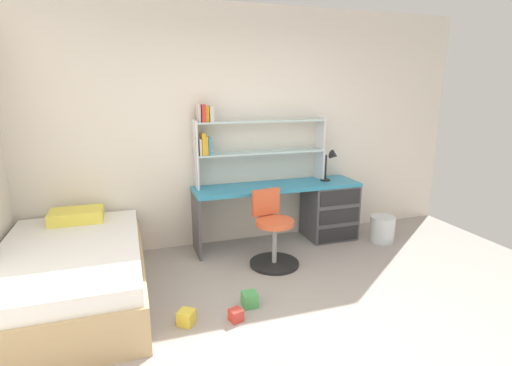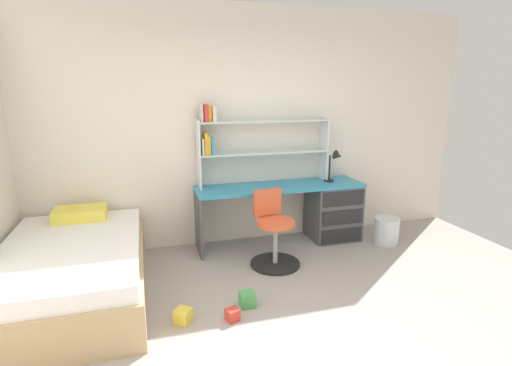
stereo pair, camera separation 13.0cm
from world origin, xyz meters
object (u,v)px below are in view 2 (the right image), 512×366
Objects in this scene: swivel_chair at (274,236)px; waste_bin at (386,231)px; bed_platform at (73,271)px; toy_block_green_2 at (247,299)px; desk_lamp at (336,161)px; bookshelf_hutch at (249,138)px; toy_block_red_1 at (232,315)px; toy_block_yellow_3 at (183,316)px; desk at (320,208)px.

swivel_chair is 2.49× the size of waste_bin.
swivel_chair reaches higher than bed_platform.
swivel_chair is 1.49m from waste_bin.
desk_lamp is at bearing 40.56° from toy_block_green_2.
desk_lamp is at bearing 28.15° from swivel_chair.
desk_lamp is 3.02m from bed_platform.
desk_lamp is at bearing 13.14° from bed_platform.
swivel_chair reaches higher than toy_block_green_2.
toy_block_green_2 is at bearing -155.84° from waste_bin.
desk_lamp is (1.04, -0.14, -0.29)m from bookshelf_hutch.
bookshelf_hutch is 4.89× the size of waste_bin.
waste_bin is at bearing 6.33° from swivel_chair.
toy_block_green_2 is (-1.96, -0.88, -0.09)m from waste_bin.
toy_block_red_1 is 0.77× the size of toy_block_green_2.
toy_block_red_1 is at bearing -109.97° from bookshelf_hutch.
toy_block_red_1 is (1.26, -0.72, -0.21)m from bed_platform.
toy_block_red_1 is 0.24m from toy_block_green_2.
bed_platform is at bearing 143.52° from toy_block_yellow_3.
toy_block_red_1 is at bearing -10.89° from toy_block_yellow_3.
waste_bin is 2.37m from toy_block_red_1.
waste_bin reaches higher than toy_block_red_1.
swivel_chair reaches higher than toy_block_yellow_3.
waste_bin is (1.57, -0.48, -1.10)m from bookshelf_hutch.
toy_block_yellow_3 is at bearing -146.36° from desk_lamp.
bookshelf_hutch is at bearing 74.09° from toy_block_green_2.
toy_block_red_1 is (-0.56, -1.53, -1.21)m from bookshelf_hutch.
bed_platform is 1.47m from toy_block_red_1.
swivel_chair is 6.27× the size of toy_block_green_2.
desk is at bearing 33.85° from swivel_chair.
toy_block_green_2 is (1.43, -0.55, -0.19)m from bed_platform.
bed_platform is at bearing 150.18° from toy_block_red_1.
toy_block_red_1 is at bearing -126.32° from swivel_chair.
bookshelf_hutch is 4.01× the size of desk_lamp.
bookshelf_hutch is 0.82× the size of bed_platform.
bookshelf_hutch is 15.99× the size of toy_block_red_1.
waste_bin is (1.48, 0.16, -0.15)m from swivel_chair.
desk is 1.22m from bookshelf_hutch.
toy_block_red_1 is at bearing -135.37° from desk.
desk is at bearing 153.88° from waste_bin.
swivel_chair is at bearing 38.11° from toy_block_yellow_3.
bed_platform is at bearing -155.98° from bookshelf_hutch.
bookshelf_hutch is 1.98m from waste_bin.
toy_block_yellow_3 is (-2.51, -0.97, -0.10)m from waste_bin.
toy_block_green_2 reaches higher than toy_block_red_1.
toy_block_green_2 is at bearing -135.43° from desk.
desk_lamp is at bearing -2.62° from desk.
bed_platform is (-2.67, -0.67, -0.14)m from desk.
toy_block_red_1 is (-1.41, -1.40, -0.35)m from desk.
bookshelf_hutch is 2.11m from toy_block_yellow_3.
bookshelf_hutch is at bearing 98.13° from swivel_chair.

